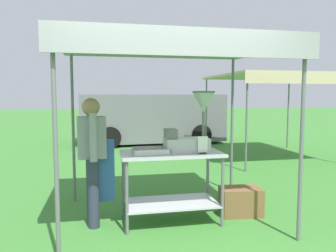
{
  "coord_description": "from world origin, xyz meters",
  "views": [
    {
      "loc": [
        -0.67,
        -2.67,
        1.63
      ],
      "look_at": [
        0.19,
        1.57,
        1.24
      ],
      "focal_mm": 34.96,
      "sensor_mm": 36.0,
      "label": 1
    }
  ],
  "objects_px": {
    "menu_sign": "(203,146)",
    "neighbour_tent": "(273,78)",
    "supply_crate": "(241,201)",
    "van_grey": "(152,118)",
    "donut_cart": "(171,171)",
    "stall_canopy": "(170,51)",
    "donut_tray": "(151,152)",
    "donut_fryer": "(192,127)",
    "vendor": "(92,154)"
  },
  "relations": [
    {
      "from": "menu_sign",
      "to": "neighbour_tent",
      "type": "relative_size",
      "value": 0.07
    },
    {
      "from": "supply_crate",
      "to": "van_grey",
      "type": "distance_m",
      "value": 7.32
    },
    {
      "from": "donut_cart",
      "to": "neighbour_tent",
      "type": "distance_m",
      "value": 5.4
    },
    {
      "from": "stall_canopy",
      "to": "donut_tray",
      "type": "xyz_separation_m",
      "value": [
        -0.28,
        -0.16,
        -1.27
      ]
    },
    {
      "from": "donut_cart",
      "to": "supply_crate",
      "type": "height_order",
      "value": "donut_cart"
    },
    {
      "from": "donut_fryer",
      "to": "neighbour_tent",
      "type": "bearing_deg",
      "value": 49.64
    },
    {
      "from": "donut_fryer",
      "to": "vendor",
      "type": "bearing_deg",
      "value": 173.79
    },
    {
      "from": "neighbour_tent",
      "to": "donut_tray",
      "type": "bearing_deg",
      "value": -134.5
    },
    {
      "from": "donut_fryer",
      "to": "van_grey",
      "type": "height_order",
      "value": "donut_fryer"
    },
    {
      "from": "menu_sign",
      "to": "vendor",
      "type": "distance_m",
      "value": 1.38
    },
    {
      "from": "donut_cart",
      "to": "supply_crate",
      "type": "xyz_separation_m",
      "value": [
        0.99,
        0.06,
        -0.48
      ]
    },
    {
      "from": "supply_crate",
      "to": "van_grey",
      "type": "xyz_separation_m",
      "value": [
        -0.12,
        7.29,
        0.69
      ]
    },
    {
      "from": "stall_canopy",
      "to": "vendor",
      "type": "bearing_deg",
      "value": 179.41
    },
    {
      "from": "donut_tray",
      "to": "menu_sign",
      "type": "height_order",
      "value": "menu_sign"
    },
    {
      "from": "van_grey",
      "to": "neighbour_tent",
      "type": "distance_m",
      "value": 4.6
    },
    {
      "from": "donut_fryer",
      "to": "menu_sign",
      "type": "relative_size",
      "value": 3.58
    },
    {
      "from": "donut_cart",
      "to": "menu_sign",
      "type": "height_order",
      "value": "menu_sign"
    },
    {
      "from": "stall_canopy",
      "to": "menu_sign",
      "type": "bearing_deg",
      "value": -38.92
    },
    {
      "from": "donut_tray",
      "to": "supply_crate",
      "type": "xyz_separation_m",
      "value": [
        1.27,
        0.13,
        -0.75
      ]
    },
    {
      "from": "donut_fryer",
      "to": "vendor",
      "type": "xyz_separation_m",
      "value": [
        -1.26,
        0.14,
        -0.33
      ]
    },
    {
      "from": "vendor",
      "to": "supply_crate",
      "type": "xyz_separation_m",
      "value": [
        1.98,
        -0.05,
        -0.72
      ]
    },
    {
      "from": "van_grey",
      "to": "neighbour_tent",
      "type": "bearing_deg",
      "value": -53.0
    },
    {
      "from": "donut_fryer",
      "to": "van_grey",
      "type": "relative_size",
      "value": 0.16
    },
    {
      "from": "donut_fryer",
      "to": "stall_canopy",
      "type": "bearing_deg",
      "value": 154.86
    },
    {
      "from": "neighbour_tent",
      "to": "donut_cart",
      "type": "bearing_deg",
      "value": -132.82
    },
    {
      "from": "stall_canopy",
      "to": "donut_cart",
      "type": "bearing_deg",
      "value": -90.0
    },
    {
      "from": "donut_fryer",
      "to": "neighbour_tent",
      "type": "relative_size",
      "value": 0.26
    },
    {
      "from": "donut_cart",
      "to": "menu_sign",
      "type": "distance_m",
      "value": 0.53
    },
    {
      "from": "donut_fryer",
      "to": "donut_tray",
      "type": "bearing_deg",
      "value": -176.25
    },
    {
      "from": "stall_canopy",
      "to": "menu_sign",
      "type": "relative_size",
      "value": 12.85
    },
    {
      "from": "donut_tray",
      "to": "vendor",
      "type": "distance_m",
      "value": 0.73
    },
    {
      "from": "stall_canopy",
      "to": "donut_tray",
      "type": "height_order",
      "value": "stall_canopy"
    },
    {
      "from": "donut_cart",
      "to": "supply_crate",
      "type": "bearing_deg",
      "value": 3.59
    },
    {
      "from": "stall_canopy",
      "to": "neighbour_tent",
      "type": "distance_m",
      "value": 5.13
    },
    {
      "from": "menu_sign",
      "to": "van_grey",
      "type": "height_order",
      "value": "van_grey"
    },
    {
      "from": "donut_tray",
      "to": "donut_fryer",
      "type": "xyz_separation_m",
      "value": [
        0.54,
        0.04,
        0.29
      ]
    },
    {
      "from": "stall_canopy",
      "to": "donut_cart",
      "type": "height_order",
      "value": "stall_canopy"
    },
    {
      "from": "vendor",
      "to": "van_grey",
      "type": "distance_m",
      "value": 7.48
    },
    {
      "from": "donut_tray",
      "to": "neighbour_tent",
      "type": "bearing_deg",
      "value": 45.5
    },
    {
      "from": "donut_cart",
      "to": "donut_tray",
      "type": "bearing_deg",
      "value": -166.99
    },
    {
      "from": "donut_fryer",
      "to": "supply_crate",
      "type": "height_order",
      "value": "donut_fryer"
    },
    {
      "from": "supply_crate",
      "to": "neighbour_tent",
      "type": "distance_m",
      "value": 4.92
    },
    {
      "from": "donut_tray",
      "to": "vendor",
      "type": "bearing_deg",
      "value": 166.37
    },
    {
      "from": "donut_tray",
      "to": "menu_sign",
      "type": "bearing_deg",
      "value": -11.44
    },
    {
      "from": "van_grey",
      "to": "donut_cart",
      "type": "bearing_deg",
      "value": -96.75
    },
    {
      "from": "donut_fryer",
      "to": "supply_crate",
      "type": "bearing_deg",
      "value": 7.1
    },
    {
      "from": "vendor",
      "to": "donut_cart",
      "type": "bearing_deg",
      "value": -6.3
    },
    {
      "from": "donut_tray",
      "to": "menu_sign",
      "type": "relative_size",
      "value": 2.06
    },
    {
      "from": "vendor",
      "to": "supply_crate",
      "type": "distance_m",
      "value": 2.11
    },
    {
      "from": "donut_tray",
      "to": "menu_sign",
      "type": "distance_m",
      "value": 0.65
    }
  ]
}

